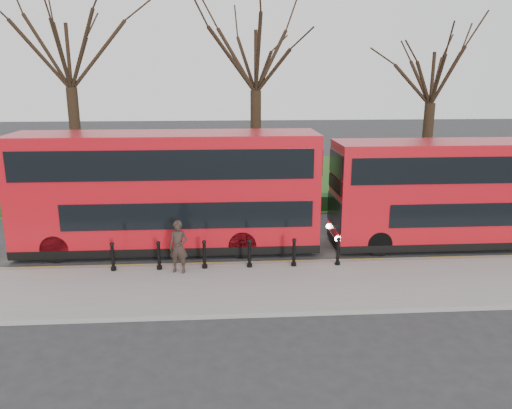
{
  "coord_description": "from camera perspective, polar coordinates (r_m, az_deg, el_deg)",
  "views": [
    {
      "loc": [
        0.1,
        -18.27,
        6.92
      ],
      "look_at": [
        1.37,
        0.5,
        2.0
      ],
      "focal_mm": 35.0,
      "sensor_mm": 36.0,
      "label": 1
    }
  ],
  "objects": [
    {
      "name": "bus_lead",
      "position": [
        20.1,
        -10.07,
        1.38
      ],
      "size": [
        11.87,
        2.72,
        4.72
      ],
      "color": "#AD0E18",
      "rests_on": "ground"
    },
    {
      "name": "bollard_row",
      "position": [
        18.04,
        -3.33,
        -5.7
      ],
      "size": [
        8.24,
        0.15,
        1.0
      ],
      "color": "black",
      "rests_on": "pavement"
    },
    {
      "name": "ground",
      "position": [
        19.54,
        -3.94,
        -6.13
      ],
      "size": [
        120.0,
        120.0,
        0.0
      ],
      "primitive_type": "plane",
      "color": "#28282B",
      "rests_on": "ground"
    },
    {
      "name": "bus_rear",
      "position": [
        22.17,
        22.79,
        1.15
      ],
      "size": [
        10.87,
        2.5,
        4.33
      ],
      "color": "#AD0E18",
      "rests_on": "ground"
    },
    {
      "name": "grass_verge",
      "position": [
        33.98,
        -3.96,
        2.92
      ],
      "size": [
        60.0,
        18.0,
        0.06
      ],
      "primitive_type": "cube",
      "color": "#29501A",
      "rests_on": "ground"
    },
    {
      "name": "yellow_line_outer",
      "position": [
        18.88,
        -3.94,
        -6.86
      ],
      "size": [
        60.0,
        0.1,
        0.01
      ],
      "primitive_type": "cube",
      "color": "yellow",
      "rests_on": "ground"
    },
    {
      "name": "tree_left",
      "position": [
        29.44,
        -20.71,
        16.34
      ],
      "size": [
        7.26,
        7.26,
        11.34
      ],
      "color": "black",
      "rests_on": "ground"
    },
    {
      "name": "tree_right",
      "position": [
        30.67,
        19.57,
        14.05
      ],
      "size": [
        6.2,
        6.2,
        9.69
      ],
      "color": "black",
      "rests_on": "ground"
    },
    {
      "name": "kerb",
      "position": [
        18.58,
        -3.94,
        -7.0
      ],
      "size": [
        60.0,
        0.25,
        0.16
      ],
      "primitive_type": "cube",
      "color": "slate",
      "rests_on": "ground"
    },
    {
      "name": "tree_mid",
      "position": [
        28.35,
        -0.03,
        16.83
      ],
      "size": [
        7.04,
        7.04,
        11.0
      ],
      "color": "black",
      "rests_on": "ground"
    },
    {
      "name": "hedge",
      "position": [
        25.9,
        -3.97,
        0.04
      ],
      "size": [
        60.0,
        0.9,
        0.8
      ],
      "primitive_type": "cube",
      "color": "black",
      "rests_on": "ground"
    },
    {
      "name": "pavement",
      "position": [
        16.73,
        -3.93,
        -9.52
      ],
      "size": [
        60.0,
        4.0,
        0.15
      ],
      "primitive_type": "cube",
      "color": "gray",
      "rests_on": "ground"
    },
    {
      "name": "yellow_line_inner",
      "position": [
        19.07,
        -3.94,
        -6.64
      ],
      "size": [
        60.0,
        0.1,
        0.01
      ],
      "primitive_type": "cube",
      "color": "yellow",
      "rests_on": "ground"
    },
    {
      "name": "pedestrian",
      "position": [
        17.66,
        -8.84,
        -4.8
      ],
      "size": [
        0.78,
        0.61,
        1.88
      ],
      "primitive_type": "imported",
      "rotation": [
        0.0,
        0.0,
        -0.26
      ],
      "color": "#2D211C",
      "rests_on": "pavement"
    }
  ]
}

